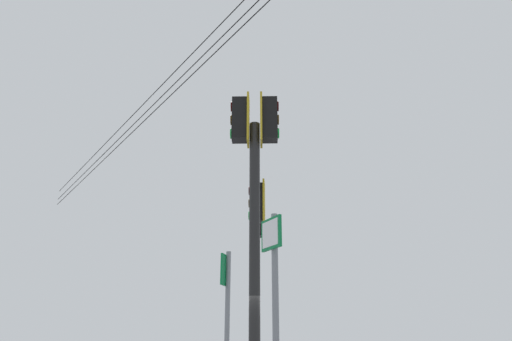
# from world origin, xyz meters

# --- Properties ---
(signal_mast_assembly) EXTENTS (4.97, 2.78, 6.44)m
(signal_mast_assembly) POSITION_xyz_m (0.05, 0.37, 4.60)
(signal_mast_assembly) COLOR black
(signal_mast_assembly) RESTS_ON ground
(route_sign_primary) EXTENTS (0.37, 0.11, 3.00)m
(route_sign_primary) POSITION_xyz_m (-4.17, 2.11, 1.81)
(route_sign_primary) COLOR slate
(route_sign_primary) RESTS_ON ground
(route_sign_secondary) EXTENTS (0.29, 0.26, 2.95)m
(route_sign_secondary) POSITION_xyz_m (-2.25, 1.88, 1.82)
(route_sign_secondary) COLOR slate
(route_sign_secondary) RESTS_ON ground
(overhead_wire_span) EXTENTS (31.72, 5.35, 0.88)m
(overhead_wire_span) POSITION_xyz_m (0.49, 1.10, 8.81)
(overhead_wire_span) COLOR black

